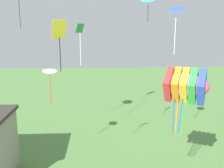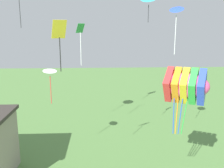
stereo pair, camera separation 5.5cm
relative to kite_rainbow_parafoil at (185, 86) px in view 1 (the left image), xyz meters
The scene contains 5 objects.
kite_rainbow_parafoil is the anchor object (origin of this frame).
kite_green_diamond 9.39m from the kite_rainbow_parafoil, 132.26° to the left, with size 0.74×0.70×3.23m.
kite_white_delta 8.84m from the kite_rainbow_parafoil, 154.76° to the left, with size 1.25×1.25×2.44m.
kite_blue_delta 5.53m from the kite_rainbow_parafoil, 83.60° to the left, with size 1.25×1.22×3.20m.
kite_yellow_diamond 7.23m from the kite_rainbow_parafoil, behind, with size 0.85×0.72×2.66m.
Camera 1 is at (-0.73, -4.06, 9.51)m, focal length 40.00 mm.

